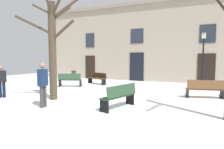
# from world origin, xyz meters

# --- Properties ---
(ground_plane) EXTENTS (30.27, 30.27, 0.00)m
(ground_plane) POSITION_xyz_m (0.00, 0.00, 0.00)
(ground_plane) COLOR white
(building_facade) EXTENTS (18.92, 0.60, 6.87)m
(building_facade) POSITION_xyz_m (0.01, 7.81, 3.49)
(building_facade) COLOR tan
(building_facade) RESTS_ON ground
(tree_near_facade) EXTENTS (2.55, 2.31, 5.11)m
(tree_near_facade) POSITION_xyz_m (-1.74, -1.40, 2.62)
(tree_near_facade) COLOR #4C3D2D
(tree_near_facade) RESTS_ON ground
(streetlamp) EXTENTS (0.30, 0.30, 3.67)m
(streetlamp) POSITION_xyz_m (4.84, 5.29, 2.25)
(streetlamp) COLOR black
(streetlamp) RESTS_ON ground
(litter_bin) EXTENTS (0.41, 0.41, 0.84)m
(litter_bin) POSITION_xyz_m (-5.67, 5.83, 0.42)
(litter_bin) COLOR #2D3D2D
(litter_bin) RESTS_ON ground
(bench_facing_shops) EXTENTS (1.82, 1.11, 0.87)m
(bench_facing_shops) POSITION_xyz_m (-2.48, 4.36, 0.45)
(bench_facing_shops) COLOR #3D2819
(bench_facing_shops) RESTS_ON ground
(bench_near_lamp) EXTENTS (1.82, 0.89, 0.92)m
(bench_near_lamp) POSITION_xyz_m (4.87, 1.78, 0.46)
(bench_near_lamp) COLOR brown
(bench_near_lamp) RESTS_ON ground
(bench_back_to_back_right) EXTENTS (0.94, 1.80, 0.95)m
(bench_back_to_back_right) POSITION_xyz_m (1.71, -1.68, 0.49)
(bench_back_to_back_right) COLOR #2D4C33
(bench_back_to_back_right) RESTS_ON ground
(bench_by_litter_bin) EXTENTS (1.66, 1.05, 0.93)m
(bench_by_litter_bin) POSITION_xyz_m (-3.53, 2.33, 0.47)
(bench_by_litter_bin) COLOR #2D4C33
(bench_by_litter_bin) RESTS_ON ground
(person_near_bench) EXTENTS (0.24, 0.39, 1.80)m
(person_near_bench) POSITION_xyz_m (-1.15, -2.73, 1.01)
(person_near_bench) COLOR #403D3A
(person_near_bench) RESTS_ON ground
(person_by_shop_door) EXTENTS (0.44, 0.39, 1.60)m
(person_by_shop_door) POSITION_xyz_m (-4.44, -2.08, 0.88)
(person_by_shop_door) COLOR black
(person_by_shop_door) RESTS_ON ground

